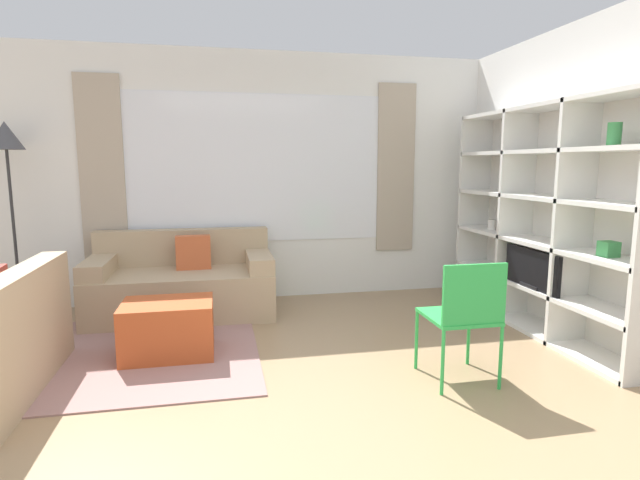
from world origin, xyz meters
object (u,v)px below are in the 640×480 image
object	(u,v)px
couch_main	(183,284)
ottoman	(168,329)
floor_lamp	(7,150)
shelving_unit	(546,221)
folding_chair	(464,311)

from	to	relation	value
couch_main	ottoman	world-z (taller)	couch_main
ottoman	floor_lamp	xyz separation A→B (m)	(-1.52, 1.32, 1.41)
floor_lamp	couch_main	bearing A→B (deg)	-6.85
shelving_unit	floor_lamp	world-z (taller)	shelving_unit
ottoman	floor_lamp	size ratio (longest dim) A/B	0.36
folding_chair	floor_lamp	bearing A→B (deg)	-32.64
couch_main	floor_lamp	distance (m)	2.06
ottoman	folding_chair	size ratio (longest dim) A/B	0.80
shelving_unit	folding_chair	size ratio (longest dim) A/B	2.84
ottoman	floor_lamp	bearing A→B (deg)	138.87
floor_lamp	folding_chair	bearing A→B (deg)	-32.64
floor_lamp	folding_chair	world-z (taller)	floor_lamp
ottoman	floor_lamp	world-z (taller)	floor_lamp
ottoman	folding_chair	distance (m)	2.25
floor_lamp	folding_chair	size ratio (longest dim) A/B	2.19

